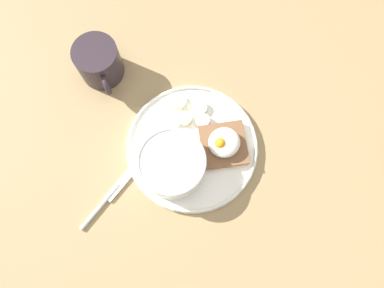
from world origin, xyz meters
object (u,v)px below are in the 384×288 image
(banana_slice_front, at_px, (185,119))
(banana_slice_right, at_px, (200,108))
(banana_slice_inner, at_px, (203,121))
(knife, at_px, (106,199))
(poached_egg, at_px, (224,143))
(oatmeal_bowl, at_px, (172,164))
(toast_slice, at_px, (223,145))
(coffee_mug, at_px, (99,62))
(banana_slice_back, at_px, (172,123))
(banana_slice_left, at_px, (179,102))

(banana_slice_front, xyz_separation_m, banana_slice_right, (0.04, 0.01, -0.00))
(banana_slice_inner, xyz_separation_m, knife, (-0.24, -0.05, -0.01))
(poached_egg, height_order, banana_slice_front, poached_egg)
(oatmeal_bowl, bearing_deg, banana_slice_front, 48.93)
(toast_slice, xyz_separation_m, coffee_mug, (-0.14, 0.26, 0.02))
(toast_slice, xyz_separation_m, poached_egg, (-0.00, 0.00, 0.02))
(poached_egg, height_order, banana_slice_back, poached_egg)
(banana_slice_inner, xyz_separation_m, coffee_mug, (-0.13, 0.20, 0.03))
(knife, bearing_deg, banana_slice_front, 18.28)
(poached_egg, relative_size, knife, 0.45)
(oatmeal_bowl, xyz_separation_m, coffee_mug, (-0.03, 0.26, -0.00))
(banana_slice_front, relative_size, banana_slice_right, 0.88)
(oatmeal_bowl, height_order, knife, oatmeal_bowl)
(oatmeal_bowl, height_order, banana_slice_back, oatmeal_bowl)
(oatmeal_bowl, xyz_separation_m, banana_slice_left, (0.07, 0.12, -0.03))
(banana_slice_right, height_order, knife, banana_slice_right)
(knife, bearing_deg, banana_slice_right, 17.09)
(oatmeal_bowl, bearing_deg, banana_slice_inner, 30.04)
(banana_slice_front, height_order, banana_slice_inner, same)
(oatmeal_bowl, height_order, banana_slice_right, oatmeal_bowl)
(banana_slice_left, height_order, banana_slice_right, banana_slice_left)
(banana_slice_left, xyz_separation_m, coffee_mug, (-0.11, 0.14, 0.03))
(banana_slice_inner, bearing_deg, banana_slice_back, 153.69)
(toast_slice, distance_m, banana_slice_left, 0.13)
(banana_slice_right, bearing_deg, poached_egg, -88.98)
(banana_slice_back, bearing_deg, banana_slice_front, -12.58)
(oatmeal_bowl, relative_size, coffee_mug, 1.03)
(banana_slice_back, relative_size, banana_slice_inner, 1.48)
(banana_slice_right, relative_size, banana_slice_inner, 1.16)
(toast_slice, relative_size, coffee_mug, 0.92)
(banana_slice_left, bearing_deg, banana_slice_back, -135.18)
(oatmeal_bowl, xyz_separation_m, knife, (-0.14, 0.01, -0.04))
(banana_slice_front, height_order, banana_slice_left, banana_slice_front)
(coffee_mug, bearing_deg, poached_egg, -62.39)
(oatmeal_bowl, relative_size, banana_slice_left, 3.57)
(banana_slice_back, bearing_deg, toast_slice, -53.74)
(toast_slice, bearing_deg, poached_egg, 176.01)
(banana_slice_back, bearing_deg, coffee_mug, 112.70)
(toast_slice, xyz_separation_m, banana_slice_left, (-0.03, 0.12, -0.00))
(banana_slice_left, relative_size, banana_slice_inner, 1.10)
(oatmeal_bowl, bearing_deg, banana_slice_left, 57.59)
(banana_slice_left, xyz_separation_m, banana_slice_right, (0.03, -0.03, -0.00))
(banana_slice_front, distance_m, knife, 0.22)
(banana_slice_back, relative_size, coffee_mug, 0.39)
(poached_egg, bearing_deg, coffee_mug, 117.61)
(toast_slice, xyz_separation_m, banana_slice_front, (-0.04, 0.08, -0.00))
(oatmeal_bowl, distance_m, coffee_mug, 0.26)
(toast_slice, relative_size, knife, 0.83)
(banana_slice_right, bearing_deg, banana_slice_front, -169.73)
(banana_slice_inner, distance_m, knife, 0.24)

